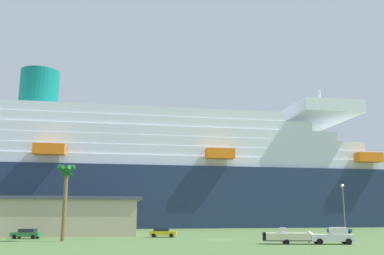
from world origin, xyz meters
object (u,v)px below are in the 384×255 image
pickup_truck (333,236)px  small_boat_on_trailer (293,237)px  parked_car_blue_suv (340,230)px  palm_tree (66,180)px  parked_car_yellow_taxi (163,232)px  cruise_ship (137,179)px  street_lamp (344,203)px  parked_car_green_wagon (27,233)px

pickup_truck → small_boat_on_trailer: pickup_truck is taller
small_boat_on_trailer → parked_car_blue_suv: bearing=52.0°
palm_tree → parked_car_blue_suv: (50.66, 14.33, -8.21)m
parked_car_yellow_taxi → pickup_truck: bearing=-42.4°
cruise_ship → small_boat_on_trailer: bearing=-74.5°
street_lamp → parked_car_green_wagon: 52.99m
street_lamp → parked_car_green_wagon: (-52.53, 4.95, -4.91)m
cruise_ship → street_lamp: 71.56m
cruise_ship → parked_car_yellow_taxi: 57.50m
palm_tree → parked_car_yellow_taxi: size_ratio=2.36×
parked_car_yellow_taxi → parked_car_blue_suv: same height
palm_tree → parked_car_green_wagon: size_ratio=2.33×
palm_tree → parked_car_yellow_taxi: (15.38, 8.67, -8.21)m
cruise_ship → palm_tree: 65.51m
parked_car_green_wagon → parked_car_yellow_taxi: same height
palm_tree → street_lamp: palm_tree is taller
parked_car_yellow_taxi → parked_car_blue_suv: bearing=9.1°
palm_tree → street_lamp: bearing=3.0°
small_boat_on_trailer → palm_tree: 34.15m
cruise_ship → parked_car_blue_suv: (39.64, -50.02, -13.66)m
parked_car_green_wagon → parked_car_yellow_taxi: size_ratio=1.01×
cruise_ship → parked_car_green_wagon: 61.31m
small_boat_on_trailer → cruise_ship: bearing=105.5°
parked_car_green_wagon → parked_car_blue_suv: bearing=7.0°
parked_car_yellow_taxi → cruise_ship: bearing=94.5°
palm_tree → parked_car_green_wagon: 12.95m
cruise_ship → street_lamp: cruise_ship is taller
palm_tree → street_lamp: size_ratio=1.27×
palm_tree → street_lamp: 45.87m
palm_tree → parked_car_blue_suv: palm_tree is taller
cruise_ship → pickup_truck: (25.90, -75.38, -13.45)m
cruise_ship → parked_car_blue_suv: cruise_ship is taller
pickup_truck → parked_car_blue_suv: 28.85m
pickup_truck → parked_car_yellow_taxi: bearing=137.6°
cruise_ship → small_boat_on_trailer: cruise_ship is taller
cruise_ship → parked_car_blue_suv: size_ratio=53.52×
small_boat_on_trailer → pickup_truck: bearing=-9.9°
street_lamp → parked_car_green_wagon: street_lamp is taller
small_boat_on_trailer → parked_car_blue_suv: small_boat_on_trailer is taller
cruise_ship → palm_tree: size_ratio=20.65×
cruise_ship → small_boat_on_trailer: 78.42m
pickup_truck → street_lamp: (8.77, 13.39, 4.70)m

